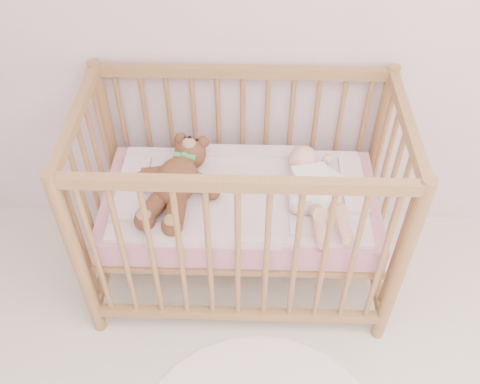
# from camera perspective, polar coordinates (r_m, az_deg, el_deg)

# --- Properties ---
(crib) EXTENTS (1.36, 0.76, 1.00)m
(crib) POSITION_cam_1_polar(r_m,az_deg,el_deg) (2.41, 0.04, -1.17)
(crib) COLOR #A47C45
(crib) RESTS_ON floor
(mattress) EXTENTS (1.22, 0.62, 0.13)m
(mattress) POSITION_cam_1_polar(r_m,az_deg,el_deg) (2.42, 0.03, -1.41)
(mattress) COLOR #C77C99
(mattress) RESTS_ON crib
(blanket) EXTENTS (1.10, 0.58, 0.06)m
(blanket) POSITION_cam_1_polar(r_m,az_deg,el_deg) (2.36, 0.04, -0.17)
(blanket) COLOR pink
(blanket) RESTS_ON mattress
(baby) EXTENTS (0.41, 0.64, 0.14)m
(baby) POSITION_cam_1_polar(r_m,az_deg,el_deg) (2.31, 7.95, 0.62)
(baby) COLOR white
(baby) RESTS_ON blanket
(teddy_bear) EXTENTS (0.52, 0.65, 0.16)m
(teddy_bear) POSITION_cam_1_polar(r_m,az_deg,el_deg) (2.31, -6.84, 1.11)
(teddy_bear) COLOR brown
(teddy_bear) RESTS_ON blanket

